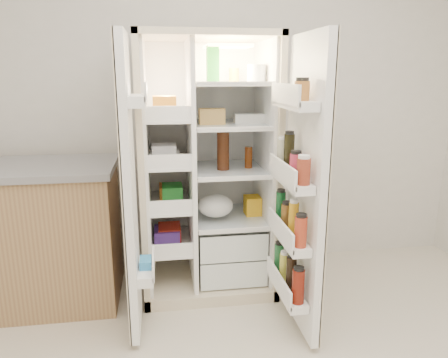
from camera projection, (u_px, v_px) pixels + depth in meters
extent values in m
cube|color=beige|center=(219.00, 99.00, 3.29)|extent=(4.00, 0.02, 2.70)
cube|color=beige|center=(202.00, 158.00, 3.31)|extent=(0.92, 0.04, 1.80)
cube|color=beige|center=(143.00, 169.00, 2.93)|extent=(0.04, 0.70, 1.80)
cube|color=beige|center=(267.00, 165.00, 3.06)|extent=(0.04, 0.70, 1.80)
cube|color=beige|center=(205.00, 36.00, 2.78)|extent=(0.92, 0.70, 0.04)
cube|color=beige|center=(208.00, 278.00, 3.20)|extent=(0.92, 0.70, 0.08)
cube|color=white|center=(202.00, 156.00, 3.27)|extent=(0.84, 0.02, 1.68)
cube|color=white|center=(148.00, 166.00, 2.92)|extent=(0.02, 0.62, 1.68)
cube|color=white|center=(263.00, 162.00, 3.05)|extent=(0.02, 0.62, 1.68)
cube|color=white|center=(191.00, 165.00, 2.97)|extent=(0.03, 0.62, 1.68)
cube|color=white|center=(228.00, 260.00, 3.17)|extent=(0.47, 0.52, 0.19)
cube|color=white|center=(229.00, 235.00, 3.12)|extent=(0.47, 0.52, 0.19)
cube|color=#FFD18C|center=(227.00, 46.00, 2.86)|extent=(0.30, 0.30, 0.02)
cube|color=white|center=(171.00, 242.00, 3.08)|extent=(0.28, 0.58, 0.02)
cube|color=white|center=(170.00, 203.00, 3.01)|extent=(0.28, 0.58, 0.02)
cube|color=white|center=(169.00, 161.00, 2.94)|extent=(0.28, 0.58, 0.02)
cube|color=white|center=(167.00, 118.00, 2.87)|extent=(0.28, 0.58, 0.02)
cube|color=white|center=(228.00, 217.00, 3.11)|extent=(0.49, 0.58, 0.01)
cube|color=white|center=(228.00, 169.00, 3.02)|extent=(0.49, 0.58, 0.01)
cube|color=white|center=(228.00, 124.00, 2.94)|extent=(0.49, 0.58, 0.02)
cube|color=white|center=(228.00, 83.00, 2.87)|extent=(0.49, 0.58, 0.02)
cube|color=red|center=(171.00, 234.00, 3.07)|extent=(0.16, 0.20, 0.10)
cube|color=#25882E|center=(170.00, 193.00, 2.99)|extent=(0.14, 0.18, 0.12)
cube|color=beige|center=(168.00, 155.00, 2.93)|extent=(0.20, 0.22, 0.07)
cube|color=orange|center=(167.00, 106.00, 2.85)|extent=(0.15, 0.16, 0.14)
cube|color=#6739AC|center=(171.00, 235.00, 3.07)|extent=(0.18, 0.20, 0.09)
cube|color=orange|center=(170.00, 194.00, 3.00)|extent=(0.14, 0.18, 0.10)
cube|color=silver|center=(168.00, 151.00, 2.92)|extent=(0.16, 0.16, 0.12)
sphere|color=orange|center=(213.00, 274.00, 3.09)|extent=(0.07, 0.07, 0.07)
sphere|color=orange|center=(225.00, 270.00, 3.14)|extent=(0.07, 0.07, 0.07)
sphere|color=orange|center=(239.00, 272.00, 3.12)|extent=(0.07, 0.07, 0.07)
sphere|color=orange|center=(217.00, 265.00, 3.23)|extent=(0.07, 0.07, 0.07)
sphere|color=orange|center=(231.00, 265.00, 3.22)|extent=(0.07, 0.07, 0.07)
sphere|color=orange|center=(245.00, 266.00, 3.20)|extent=(0.07, 0.07, 0.07)
ellipsoid|color=#417A28|center=(228.00, 232.00, 3.13)|extent=(0.26, 0.24, 0.11)
cylinder|color=#431F0E|center=(223.00, 151.00, 2.94)|extent=(0.08, 0.08, 0.26)
cylinder|color=#61280A|center=(249.00, 157.00, 3.01)|extent=(0.05, 0.05, 0.15)
cube|color=#207822|center=(213.00, 64.00, 2.77)|extent=(0.08, 0.08, 0.23)
cylinder|color=silver|center=(257.00, 73.00, 2.82)|extent=(0.12, 0.12, 0.11)
cylinder|color=gold|center=(234.00, 75.00, 2.98)|extent=(0.07, 0.07, 0.09)
cube|color=white|center=(252.00, 118.00, 2.94)|extent=(0.25, 0.11, 0.06)
cube|color=tan|center=(212.00, 116.00, 2.87)|extent=(0.17, 0.10, 0.10)
ellipsoid|color=silver|center=(216.00, 210.00, 2.98)|extent=(0.25, 0.23, 0.16)
cube|color=yellow|center=(252.00, 205.00, 3.13)|extent=(0.11, 0.14, 0.14)
cube|color=white|center=(130.00, 191.00, 2.39)|extent=(0.05, 0.40, 1.72)
cube|color=beige|center=(125.00, 191.00, 2.39)|extent=(0.01, 0.40, 1.72)
cube|color=white|center=(146.00, 271.00, 2.52)|extent=(0.09, 0.32, 0.06)
cube|color=white|center=(138.00, 101.00, 2.28)|extent=(0.09, 0.32, 0.06)
cube|color=#338CCC|center=(146.00, 266.00, 2.51)|extent=(0.07, 0.12, 0.10)
cube|color=white|center=(305.00, 188.00, 2.45)|extent=(0.05, 0.58, 1.72)
cube|color=beige|center=(309.00, 188.00, 2.45)|extent=(0.01, 0.58, 1.72)
cube|color=white|center=(287.00, 289.00, 2.59)|extent=(0.11, 0.50, 0.05)
cube|color=white|center=(289.00, 237.00, 2.51)|extent=(0.11, 0.50, 0.05)
cube|color=white|center=(291.00, 180.00, 2.43)|extent=(0.11, 0.50, 0.05)
cube|color=white|center=(294.00, 104.00, 2.32)|extent=(0.11, 0.50, 0.05)
cylinder|color=maroon|center=(298.00, 286.00, 2.37)|extent=(0.07, 0.07, 0.20)
cylinder|color=black|center=(291.00, 274.00, 2.49)|extent=(0.06, 0.06, 0.22)
cylinder|color=gold|center=(285.00, 268.00, 2.62)|extent=(0.06, 0.06, 0.18)
cylinder|color=#216332|center=(279.00, 258.00, 2.75)|extent=(0.06, 0.06, 0.19)
cylinder|color=#AA351C|center=(301.00, 232.00, 2.29)|extent=(0.07, 0.07, 0.17)
cylinder|color=#C89017|center=(293.00, 220.00, 2.41)|extent=(0.06, 0.06, 0.21)
cylinder|color=brown|center=(287.00, 217.00, 2.54)|extent=(0.07, 0.07, 0.16)
cylinder|color=#114C21|center=(281.00, 207.00, 2.66)|extent=(0.06, 0.06, 0.20)
cylinder|color=maroon|center=(304.00, 172.00, 2.21)|extent=(0.07, 0.07, 0.14)
cylinder|color=#AE2C44|center=(296.00, 166.00, 2.34)|extent=(0.07, 0.07, 0.14)
cylinder|color=black|center=(289.00, 154.00, 2.45)|extent=(0.06, 0.06, 0.23)
cylinder|color=#B8B897|center=(282.00, 154.00, 2.58)|extent=(0.06, 0.06, 0.18)
cylinder|color=#9F6127|center=(302.00, 91.00, 2.19)|extent=(0.08, 0.08, 0.10)
cube|color=#9A7A4D|center=(19.00, 238.00, 2.86)|extent=(1.29, 0.66, 0.92)
cube|color=gray|center=(10.00, 169.00, 2.74)|extent=(1.33, 0.71, 0.04)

